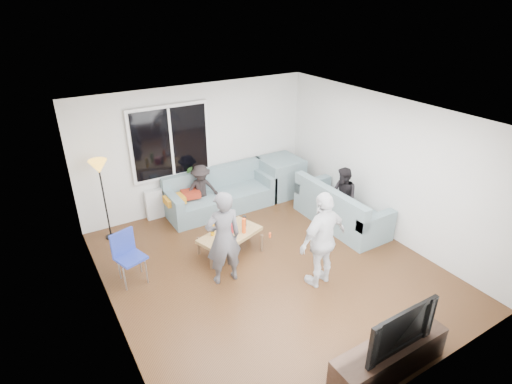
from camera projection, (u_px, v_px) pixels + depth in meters
floor at (269, 269)px, 6.88m from camera, size 5.00×5.50×0.04m
ceiling at (272, 116)px, 5.72m from camera, size 5.00×5.50×0.04m
wall_back at (198, 147)px, 8.42m from camera, size 5.00×0.04×2.60m
wall_front at (418, 304)px, 4.17m from camera, size 5.00×0.04×2.60m
wall_left at (103, 247)px, 5.12m from camera, size 0.04×5.50×2.60m
wall_right at (385, 167)px, 7.47m from camera, size 0.04×5.50×2.60m
window_frame at (170, 142)px, 7.97m from camera, size 1.62×0.06×1.47m
window_glass at (171, 142)px, 7.94m from camera, size 1.50×0.02×1.35m
window_mullion at (171, 143)px, 7.93m from camera, size 0.05×0.03×1.35m
radiator at (177, 199)px, 8.49m from camera, size 1.30×0.12×0.62m
potted_plant at (188, 175)px, 8.38m from camera, size 0.23×0.20×0.37m
vase at (167, 184)px, 8.21m from camera, size 0.16×0.16×0.16m
sofa_back_section at (221, 191)px, 8.54m from camera, size 2.30×0.85×0.85m
sofa_right_section at (342, 205)px, 8.01m from camera, size 2.00×0.85×0.85m
sofa_corner at (280, 176)px, 9.25m from camera, size 0.85×0.85×0.85m
cushion_yellow at (174, 200)px, 8.01m from camera, size 0.38×0.32×0.14m
cushion_red at (191, 194)px, 8.24m from camera, size 0.41×0.36×0.13m
coffee_table at (230, 243)px, 7.19m from camera, size 1.23×0.92×0.40m
pitcher at (229, 228)px, 7.10m from camera, size 0.17×0.17×0.17m
side_chair at (131, 259)px, 6.37m from camera, size 0.50×0.50×0.86m
floor_lamp at (105, 201)px, 7.38m from camera, size 0.32×0.32×1.56m
player_left at (223, 238)px, 6.24m from camera, size 0.61×0.43×1.58m
player_right at (323, 240)px, 6.19m from camera, size 0.98×0.51×1.59m
spectator_right at (343, 197)px, 7.93m from camera, size 0.52×0.63×1.19m
spectator_back at (201, 190)px, 8.31m from camera, size 0.74×0.47×1.09m
tv_console at (389, 358)px, 4.90m from camera, size 1.60×0.40×0.44m
television at (395, 326)px, 4.67m from camera, size 1.03×0.14×0.60m
bottle_c at (231, 223)px, 7.19m from camera, size 0.07×0.07×0.22m
bottle_a at (212, 229)px, 6.99m from camera, size 0.07×0.07×0.24m
bottle_b at (228, 231)px, 6.92m from camera, size 0.08×0.08×0.25m
bottle_e at (244, 221)px, 7.28m from camera, size 0.07×0.07×0.20m
bottle_d at (244, 226)px, 7.06m from camera, size 0.07×0.07×0.28m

